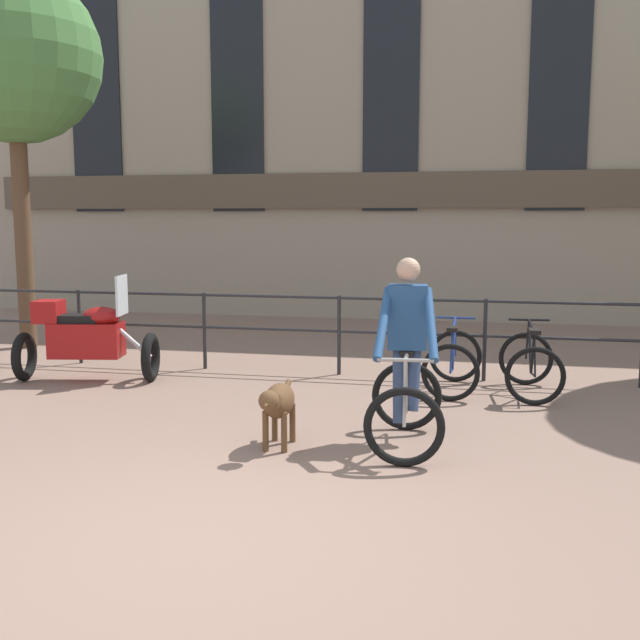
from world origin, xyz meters
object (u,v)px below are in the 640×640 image
dog (278,403)px  parked_bicycle_mid_left (530,365)px  cyclist_with_bike (406,361)px  parked_motorcycle (85,337)px  parked_bicycle_near_lamp (453,362)px

dog → parked_bicycle_mid_left: 3.50m
cyclist_with_bike → dog: size_ratio=1.93×
parked_motorcycle → parked_bicycle_mid_left: parked_motorcycle is taller
cyclist_with_bike → parked_bicycle_mid_left: bearing=56.0°
dog → parked_motorcycle: parked_motorcycle is taller
cyclist_with_bike → parked_motorcycle: cyclist_with_bike is taller
cyclist_with_bike → parked_bicycle_near_lamp: 2.25m
cyclist_with_bike → dog: 1.23m
cyclist_with_bike → dog: cyclist_with_bike is taller
parked_motorcycle → parked_bicycle_near_lamp: size_ratio=1.62×
cyclist_with_bike → parked_bicycle_mid_left: (1.24, 2.18, -0.41)m
parked_bicycle_near_lamp → dog: bearing=61.9°
dog → parked_bicycle_near_lamp: parked_bicycle_near_lamp is taller
parked_motorcycle → parked_bicycle_mid_left: size_ratio=1.61×
parked_bicycle_near_lamp → parked_bicycle_mid_left: (0.89, 0.00, 0.00)m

